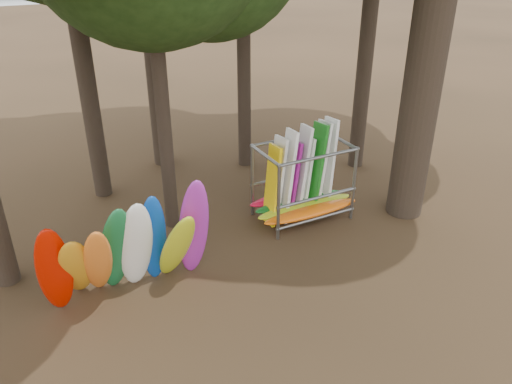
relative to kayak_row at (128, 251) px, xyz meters
name	(u,v)px	position (x,y,z in m)	size (l,w,h in m)	color
ground	(263,274)	(2.98, -0.58, -1.24)	(120.00, 120.00, 0.00)	#47331E
lake	(26,5)	(2.98, 59.42, -1.24)	(160.00, 160.00, 0.00)	gray
kayak_row	(128,251)	(0.00, 0.00, 0.00)	(3.69, 2.13, 3.04)	#C81100
storage_rack	(302,184)	(5.29, 1.40, -0.22)	(3.05, 1.62, 2.75)	slate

